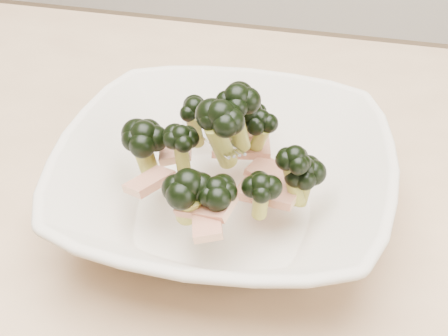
{
  "coord_description": "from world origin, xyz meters",
  "views": [
    {
      "loc": [
        0.18,
        -0.38,
        1.12
      ],
      "look_at": [
        0.08,
        0.03,
        0.8
      ],
      "focal_mm": 50.0,
      "sensor_mm": 36.0,
      "label": 1
    }
  ],
  "objects": [
    {
      "name": "dining_table",
      "position": [
        0.0,
        0.0,
        0.65
      ],
      "size": [
        1.2,
        0.8,
        0.75
      ],
      "color": "tan",
      "rests_on": "ground"
    },
    {
      "name": "broccoli_dish",
      "position": [
        0.08,
        0.03,
        0.79
      ],
      "size": [
        0.3,
        0.3,
        0.13
      ],
      "color": "beige",
      "rests_on": "dining_table"
    }
  ]
}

